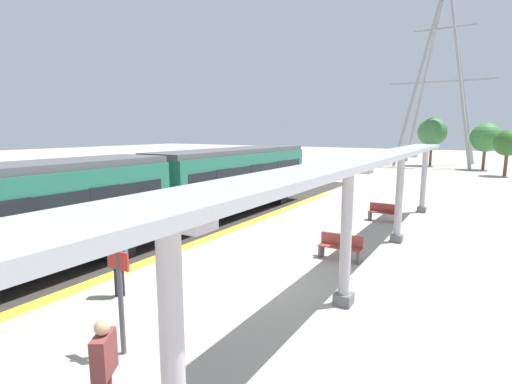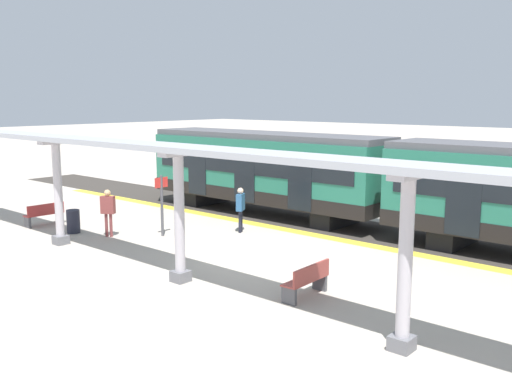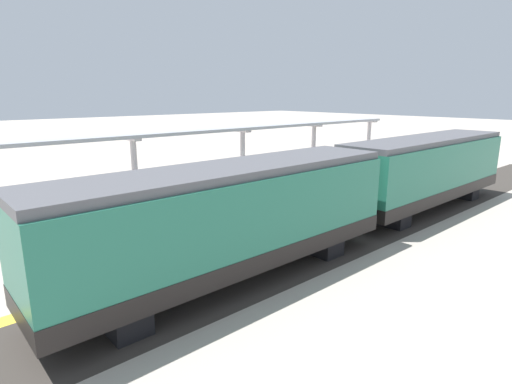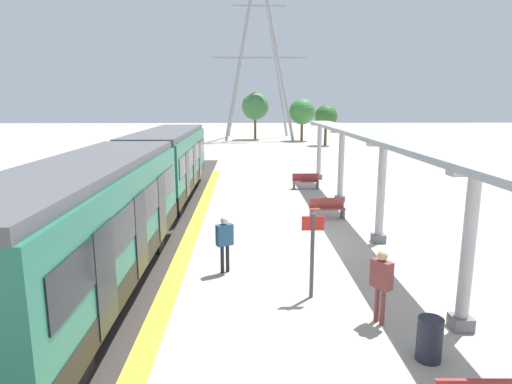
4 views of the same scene
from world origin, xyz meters
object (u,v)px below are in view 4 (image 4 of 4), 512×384
at_px(canopy_pillar_second, 468,251).
at_px(platform_info_sign, 312,247).
at_px(bench_mid_platform, 327,208).
at_px(passenger_by_the_benches, 381,278).
at_px(canopy_pillar_fourth, 341,166).
at_px(train_far_carriage, 169,163).
at_px(canopy_pillar_third, 381,193).
at_px(bench_far_end, 306,181).
at_px(trash_bin, 430,339).
at_px(train_near_carriage, 88,228).
at_px(canopy_pillar_fifth, 319,151).
at_px(passenger_waiting_near_edge, 225,238).

bearing_deg(canopy_pillar_second, platform_info_sign, 150.98).
bearing_deg(bench_mid_platform, platform_info_sign, -103.12).
distance_m(bench_mid_platform, passenger_by_the_benches, 9.15).
bearing_deg(canopy_pillar_fourth, train_far_carriage, 172.69).
distance_m(canopy_pillar_third, bench_far_end, 10.02).
bearing_deg(trash_bin, canopy_pillar_second, 44.14).
distance_m(train_near_carriage, canopy_pillar_fifth, 19.36).
height_order(trash_bin, passenger_waiting_near_edge, passenger_waiting_near_edge).
relative_size(passenger_waiting_near_edge, passenger_by_the_benches, 0.98).
height_order(bench_far_end, passenger_by_the_benches, passenger_by_the_benches).
xyz_separation_m(bench_mid_platform, passenger_waiting_near_edge, (-4.08, -6.01, 0.60)).
height_order(canopy_pillar_second, canopy_pillar_third, same).
bearing_deg(bench_mid_platform, canopy_pillar_fourth, 68.76).
xyz_separation_m(platform_info_sign, passenger_by_the_benches, (1.33, -1.37, -0.26)).
bearing_deg(platform_info_sign, canopy_pillar_third, 55.46).
xyz_separation_m(canopy_pillar_fifth, passenger_waiting_near_edge, (-5.31, -15.73, -0.75)).
xyz_separation_m(train_far_carriage, canopy_pillar_second, (8.61, -13.72, -0.03)).
distance_m(canopy_pillar_fourth, passenger_by_the_benches, 12.43).
xyz_separation_m(train_near_carriage, platform_info_sign, (5.57, -0.12, -0.50)).
bearing_deg(canopy_pillar_third, passenger_waiting_near_edge, -153.18).
bearing_deg(trash_bin, passenger_by_the_benches, 109.41).
distance_m(canopy_pillar_second, canopy_pillar_third, 6.11).
bearing_deg(passenger_waiting_near_edge, bench_far_end, 72.11).
bearing_deg(trash_bin, train_near_carriage, 158.21).
bearing_deg(train_far_carriage, platform_info_sign, -65.17).
distance_m(canopy_pillar_fifth, passenger_waiting_near_edge, 16.61).
relative_size(canopy_pillar_fifth, bench_far_end, 2.35).
bearing_deg(bench_far_end, train_near_carriage, -117.44).
bearing_deg(platform_info_sign, canopy_pillar_second, -29.02).
xyz_separation_m(canopy_pillar_third, canopy_pillar_fifth, (0.00, 13.04, 0.00)).
xyz_separation_m(train_far_carriage, bench_far_end, (7.34, 2.24, -1.38)).
height_order(canopy_pillar_third, trash_bin, canopy_pillar_third).
relative_size(train_far_carriage, platform_info_sign, 5.15).
relative_size(train_near_carriage, bench_far_end, 7.55).
bearing_deg(train_far_carriage, passenger_waiting_near_edge, -72.24).
bearing_deg(train_far_carriage, canopy_pillar_fourth, -7.31).
xyz_separation_m(train_near_carriage, passenger_by_the_benches, (6.90, -1.49, -0.76)).
relative_size(canopy_pillar_second, platform_info_sign, 1.60).
bearing_deg(canopy_pillar_fifth, passenger_waiting_near_edge, -108.66).
height_order(canopy_pillar_second, platform_info_sign, canopy_pillar_second).
bearing_deg(bench_mid_platform, train_near_carriage, -134.04).
relative_size(trash_bin, passenger_by_the_benches, 0.51).
distance_m(canopy_pillar_second, canopy_pillar_fourth, 12.61).
distance_m(trash_bin, passenger_waiting_near_edge, 6.19).
bearing_deg(canopy_pillar_fourth, passenger_by_the_benches, -97.92).
relative_size(canopy_pillar_third, platform_info_sign, 1.60).
xyz_separation_m(bench_mid_platform, trash_bin, (0.04, -10.59, -0.01)).
distance_m(bench_far_end, trash_bin, 17.11).
xyz_separation_m(trash_bin, passenger_by_the_benches, (-0.52, 1.47, 0.64)).
relative_size(train_far_carriage, canopy_pillar_fifth, 3.21).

